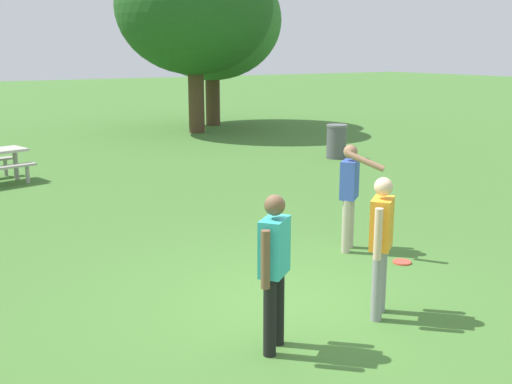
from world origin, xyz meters
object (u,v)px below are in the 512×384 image
at_px(person_bystander, 381,238).
at_px(tree_broad_center, 194,7).
at_px(person_thrower, 274,263).
at_px(trash_can_beside_table, 336,141).
at_px(frisbee, 402,262).
at_px(tree_far_right, 212,20).
at_px(person_catcher, 350,189).

distance_m(person_bystander, tree_broad_center, 17.16).
bearing_deg(tree_broad_center, person_thrower, -114.17).
xyz_separation_m(person_thrower, tree_broad_center, (7.12, 15.87, 3.57)).
xyz_separation_m(person_bystander, trash_can_beside_table, (6.44, 8.64, -0.46)).
bearing_deg(tree_broad_center, person_bystander, -109.60).
bearing_deg(frisbee, tree_far_right, 70.87).
bearing_deg(tree_far_right, frisbee, -109.13).
relative_size(person_catcher, trash_can_beside_table, 1.71).
relative_size(person_thrower, person_catcher, 1.00).
height_order(person_thrower, tree_broad_center, tree_broad_center).
relative_size(person_bystander, frisbee, 6.18).
xyz_separation_m(person_thrower, person_catcher, (2.78, 2.10, 0.02)).
height_order(person_thrower, frisbee, person_thrower).
distance_m(frisbee, trash_can_beside_table, 8.93).
bearing_deg(tree_broad_center, tree_far_right, 46.97).
bearing_deg(person_bystander, tree_broad_center, 70.40).
bearing_deg(tree_broad_center, person_catcher, -107.50).
bearing_deg(trash_can_beside_table, person_bystander, -126.72).
relative_size(person_bystander, tree_far_right, 0.25).
distance_m(person_bystander, tree_far_right, 19.24).
distance_m(frisbee, tree_broad_center, 15.85).
height_order(person_bystander, frisbee, person_bystander).
relative_size(frisbee, tree_broad_center, 0.04).
distance_m(person_bystander, trash_can_beside_table, 10.78).
distance_m(person_catcher, frisbee, 1.32).
bearing_deg(tree_broad_center, trash_can_beside_table, -83.55).
bearing_deg(trash_can_beside_table, person_catcher, -128.01).
height_order(person_catcher, tree_broad_center, tree_broad_center).
relative_size(person_thrower, frisbee, 6.18).
bearing_deg(person_catcher, tree_broad_center, 72.50).
height_order(person_bystander, tree_broad_center, tree_broad_center).
distance_m(person_catcher, person_bystander, 2.42).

